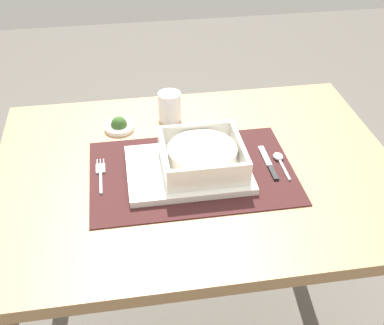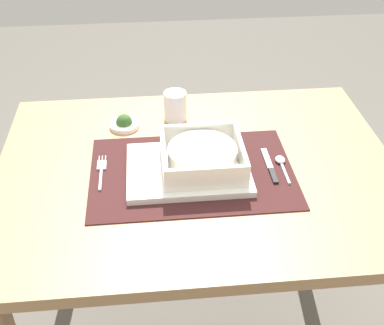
# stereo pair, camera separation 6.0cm
# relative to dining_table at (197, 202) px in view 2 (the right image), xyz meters

# --- Properties ---
(dining_table) EXTENTS (0.97, 0.74, 0.75)m
(dining_table) POSITION_rel_dining_table_xyz_m (0.00, 0.00, 0.00)
(dining_table) COLOR #A37A51
(dining_table) RESTS_ON ground
(placemat) EXTENTS (0.48, 0.32, 0.00)m
(placemat) POSITION_rel_dining_table_xyz_m (-0.02, -0.02, 0.11)
(placemat) COLOR #381919
(placemat) RESTS_ON dining_table
(serving_plate) EXTENTS (0.29, 0.22, 0.02)m
(serving_plate) POSITION_rel_dining_table_xyz_m (-0.03, -0.02, 0.12)
(serving_plate) COLOR white
(serving_plate) RESTS_ON placemat
(porridge_bowl) EXTENTS (0.19, 0.19, 0.06)m
(porridge_bowl) POSITION_rel_dining_table_xyz_m (0.01, -0.02, 0.15)
(porridge_bowl) COLOR white
(porridge_bowl) RESTS_ON serving_plate
(fork) EXTENTS (0.02, 0.13, 0.00)m
(fork) POSITION_rel_dining_table_xyz_m (-0.23, 0.01, 0.11)
(fork) COLOR silver
(fork) RESTS_ON placemat
(spoon) EXTENTS (0.02, 0.11, 0.01)m
(spoon) POSITION_rel_dining_table_xyz_m (0.20, -0.01, 0.12)
(spoon) COLOR silver
(spoon) RESTS_ON placemat
(butter_knife) EXTENTS (0.01, 0.14, 0.01)m
(butter_knife) POSITION_rel_dining_table_xyz_m (0.17, -0.03, 0.12)
(butter_knife) COLOR black
(butter_knife) RESTS_ON placemat
(drinking_glass) EXTENTS (0.06, 0.06, 0.08)m
(drinking_glass) POSITION_rel_dining_table_xyz_m (-0.04, 0.23, 0.15)
(drinking_glass) COLOR white
(drinking_glass) RESTS_ON dining_table
(condiment_saucer) EXTENTS (0.08, 0.08, 0.04)m
(condiment_saucer) POSITION_rel_dining_table_xyz_m (-0.18, 0.20, 0.12)
(condiment_saucer) COLOR white
(condiment_saucer) RESTS_ON dining_table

